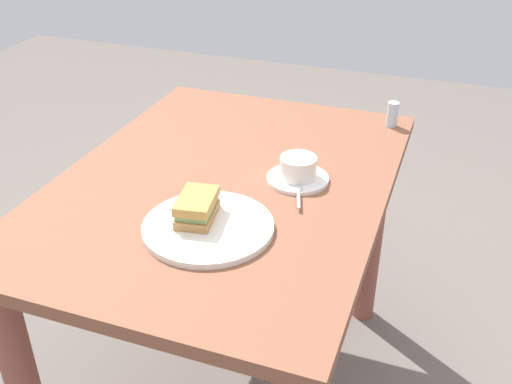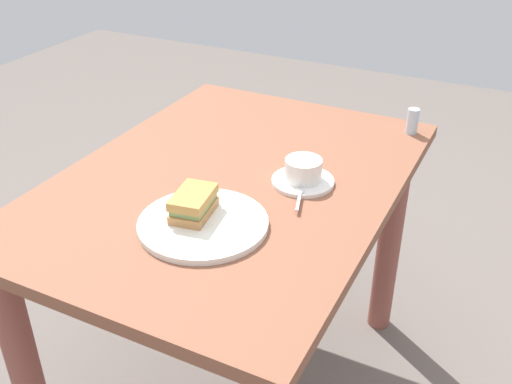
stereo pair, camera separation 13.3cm
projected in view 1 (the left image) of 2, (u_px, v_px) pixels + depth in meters
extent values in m
cube|color=brown|center=(225.00, 184.00, 1.45)|extent=(1.07, 0.78, 0.03)
cylinder|color=brown|center=(195.00, 198.00, 2.10)|extent=(0.07, 0.07, 0.69)
cylinder|color=brown|center=(372.00, 232.00, 1.92)|extent=(0.07, 0.07, 0.69)
cylinder|color=white|center=(208.00, 227.00, 1.25)|extent=(0.28, 0.28, 0.01)
cube|color=#BC8049|center=(197.00, 214.00, 1.26)|extent=(0.12, 0.09, 0.02)
cube|color=#799050|center=(197.00, 207.00, 1.25)|extent=(0.11, 0.08, 0.01)
cube|color=#BB8743|center=(197.00, 201.00, 1.25)|extent=(0.12, 0.09, 0.02)
cylinder|color=white|center=(298.00, 179.00, 1.43)|extent=(0.15, 0.15, 0.01)
cylinder|color=white|center=(298.00, 167.00, 1.42)|extent=(0.09, 0.09, 0.05)
cylinder|color=#A4804A|center=(298.00, 159.00, 1.41)|extent=(0.08, 0.08, 0.01)
torus|color=white|center=(289.00, 158.00, 1.46)|extent=(0.03, 0.03, 0.04)
cube|color=silver|center=(299.00, 199.00, 1.34)|extent=(0.07, 0.03, 0.00)
ellipsoid|color=silver|center=(298.00, 188.00, 1.38)|extent=(0.03, 0.02, 0.01)
cylinder|color=silver|center=(392.00, 114.00, 1.70)|extent=(0.03, 0.03, 0.07)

